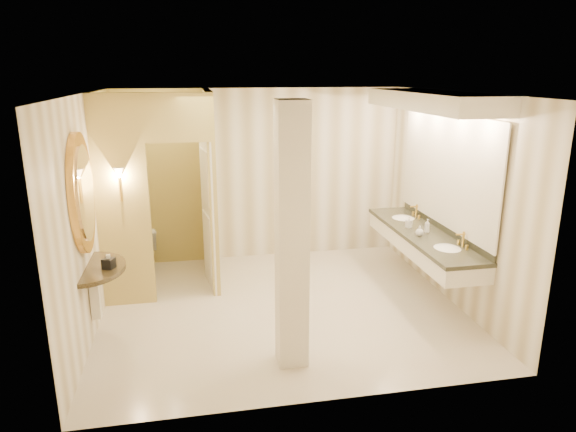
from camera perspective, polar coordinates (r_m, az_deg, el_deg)
floor at (r=6.74m, az=-0.71°, el=-10.09°), size 4.50×4.50×0.00m
ceiling at (r=6.07m, az=-0.79°, el=13.49°), size 4.50×4.50×0.00m
wall_back at (r=8.20m, az=-3.18°, el=4.57°), size 4.50×0.02×2.70m
wall_front at (r=4.41m, az=3.78°, el=-5.45°), size 4.50×0.02×2.70m
wall_left at (r=6.30m, az=-21.34°, el=0.03°), size 0.02×4.00×2.70m
wall_right at (r=7.01m, az=17.70°, el=1.89°), size 0.02×4.00×2.70m
toilet_closet at (r=7.12m, az=-10.97°, el=2.86°), size 1.50×1.55×2.70m
wall_sconce at (r=6.58m, az=-18.24°, el=4.38°), size 0.14×0.14×0.42m
vanity at (r=6.93m, az=15.44°, el=4.29°), size 0.75×2.69×2.09m
console_shelf at (r=5.93m, az=-21.63°, el=-1.02°), size 1.00×1.00×1.95m
pillar at (r=5.05m, az=0.44°, el=-2.60°), size 0.30×0.30×2.70m
tissue_box at (r=5.93m, az=-19.29°, el=-4.98°), size 0.15×0.15×0.11m
toilet at (r=8.19m, az=-15.80°, el=-3.33°), size 0.48×0.72×0.69m
soap_bottle_a at (r=7.22m, az=13.28°, el=-0.66°), size 0.09×0.09×0.15m
soap_bottle_b at (r=6.89m, az=14.42°, el=-1.61°), size 0.12×0.12×0.13m
soap_bottle_c at (r=7.05m, az=15.20°, el=-1.06°), size 0.08×0.08×0.18m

